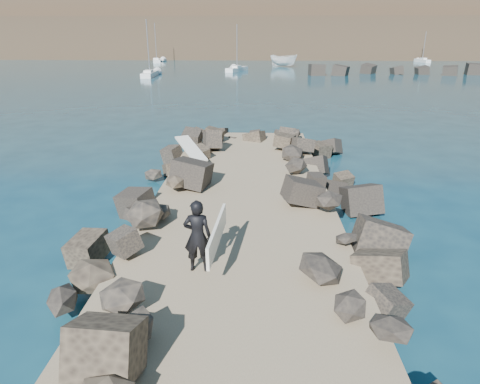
{
  "coord_description": "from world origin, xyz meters",
  "views": [
    {
      "loc": [
        0.5,
        -12.66,
        5.83
      ],
      "look_at": [
        0.0,
        -1.0,
        1.5
      ],
      "focal_mm": 32.0,
      "sensor_mm": 36.0,
      "label": 1
    }
  ],
  "objects_px": {
    "surfboard_resting": "(191,151)",
    "boat_imported": "(284,60)",
    "surfer_with_board": "(200,236)",
    "sailboat_e": "(157,61)"
  },
  "relations": [
    {
      "from": "surfboard_resting",
      "to": "surfer_with_board",
      "type": "bearing_deg",
      "value": -108.33
    },
    {
      "from": "surfboard_resting",
      "to": "boat_imported",
      "type": "xyz_separation_m",
      "value": [
        7.52,
        65.82,
        0.08
      ]
    },
    {
      "from": "surfer_with_board",
      "to": "sailboat_e",
      "type": "height_order",
      "value": "sailboat_e"
    },
    {
      "from": "boat_imported",
      "to": "surfer_with_board",
      "type": "bearing_deg",
      "value": -148.57
    },
    {
      "from": "boat_imported",
      "to": "sailboat_e",
      "type": "bearing_deg",
      "value": 102.99
    },
    {
      "from": "surfboard_resting",
      "to": "boat_imported",
      "type": "bearing_deg",
      "value": 55.11
    },
    {
      "from": "boat_imported",
      "to": "sailboat_e",
      "type": "xyz_separation_m",
      "value": [
        -26.57,
        11.25,
        -0.77
      ]
    },
    {
      "from": "boat_imported",
      "to": "surfer_with_board",
      "type": "xyz_separation_m",
      "value": [
        -5.9,
        -74.97,
        0.36
      ]
    },
    {
      "from": "surfboard_resting",
      "to": "surfer_with_board",
      "type": "xyz_separation_m",
      "value": [
        1.62,
        -9.15,
        0.44
      ]
    },
    {
      "from": "boat_imported",
      "to": "surfboard_resting",
      "type": "bearing_deg",
      "value": -150.58
    }
  ]
}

